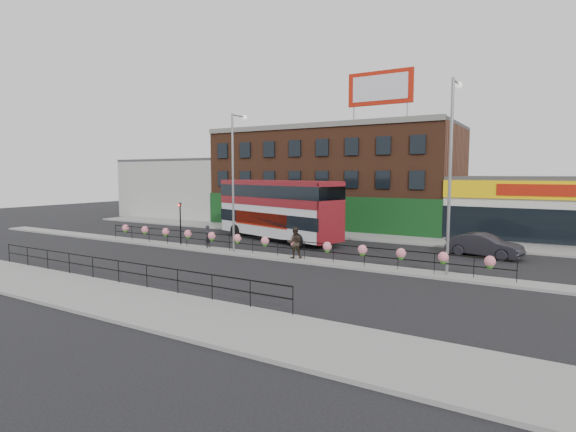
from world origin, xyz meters
The scene contains 19 objects.
ground centered at (0.00, 0.00, 0.00)m, with size 120.00×120.00×0.00m, color black.
south_pavement centered at (0.00, -12.00, 0.07)m, with size 60.00×4.00×0.15m, color gray.
north_pavement centered at (0.00, 12.00, 0.07)m, with size 60.00×4.00×0.15m, color gray.
median centered at (0.00, 0.00, 0.07)m, with size 60.00×1.60×0.15m, color gray.
yellow_line_inner centered at (0.00, -9.70, 0.01)m, with size 60.00×0.10×0.01m, color gold.
yellow_line_outer centered at (0.00, -9.88, 0.01)m, with size 60.00×0.10×0.01m, color gold.
brick_building centered at (-4.00, 19.96, 5.13)m, with size 25.00×12.21×10.30m.
supermarket centered at (16.00, 19.90, 2.65)m, with size 15.00×12.25×5.30m.
warehouse_west centered at (-24.25, 20.00, 3.65)m, with size 15.50×12.00×7.30m.
billboard centered at (2.50, 14.99, 13.18)m, with size 6.00×0.29×4.40m.
median_railing centered at (0.00, 0.00, 1.05)m, with size 30.04×0.56×1.23m.
south_railing centered at (-2.00, -10.10, 0.96)m, with size 20.04×0.05×1.12m.
double_decker_bus centered at (-3.18, 6.66, 3.06)m, with size 12.59×6.39×4.98m.
car centered at (12.56, 7.46, 0.78)m, with size 4.97×2.60×1.56m, color #26252C.
pedestrian_a centered at (-5.34, 0.50, 0.95)m, with size 0.44×0.62×1.61m, color black.
pedestrian_b centered at (2.28, -0.01, 1.14)m, with size 1.22×1.16×1.98m, color #2C221A.
lamp_column_west centered at (-2.56, 0.17, 5.76)m, with size 0.34×1.66×9.47m.
lamp_column_east centered at (11.64, 0.34, 6.30)m, with size 0.37×1.82×10.37m.
traffic_light_median centered at (-8.00, 0.39, 2.47)m, with size 0.15×0.28×3.65m.
Camera 1 is at (16.40, -24.60, 5.55)m, focal length 28.00 mm.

